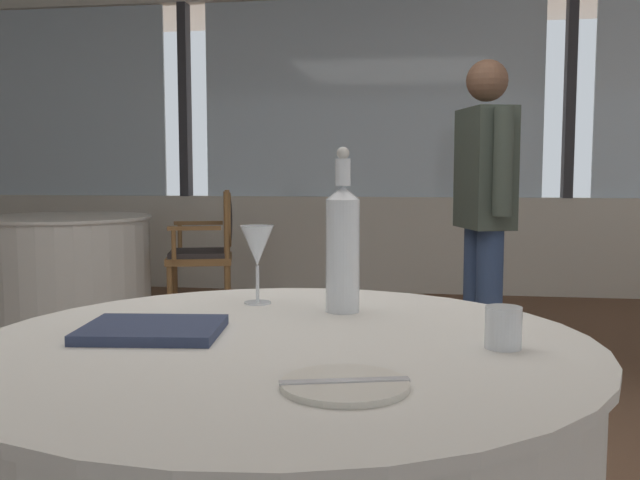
# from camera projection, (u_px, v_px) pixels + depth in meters

# --- Properties ---
(window_wall_far) EXTENTS (10.75, 0.14, 2.84)m
(window_wall_far) POSITION_uv_depth(u_px,v_px,m) (369.00, 165.00, 6.22)
(window_wall_far) COLOR silver
(window_wall_far) RESTS_ON ground_plane
(side_plate) EXTENTS (0.19, 0.19, 0.01)m
(side_plate) POSITION_uv_depth(u_px,v_px,m) (345.00, 385.00, 1.02)
(side_plate) COLOR silver
(side_plate) RESTS_ON foreground_table
(butter_knife) EXTENTS (0.19, 0.07, 0.00)m
(butter_knife) POSITION_uv_depth(u_px,v_px,m) (345.00, 381.00, 1.02)
(butter_knife) COLOR silver
(butter_knife) RESTS_ON foreground_table
(water_bottle) EXTENTS (0.08, 0.08, 0.37)m
(water_bottle) POSITION_uv_depth(u_px,v_px,m) (343.00, 245.00, 1.56)
(water_bottle) COLOR white
(water_bottle) RESTS_ON foreground_table
(wine_glass) EXTENTS (0.08, 0.08, 0.19)m
(wine_glass) POSITION_uv_depth(u_px,v_px,m) (257.00, 247.00, 1.66)
(wine_glass) COLOR white
(wine_glass) RESTS_ON foreground_table
(water_tumbler) EXTENTS (0.07, 0.07, 0.08)m
(water_tumbler) POSITION_uv_depth(u_px,v_px,m) (503.00, 327.00, 1.25)
(water_tumbler) COLOR white
(water_tumbler) RESTS_ON foreground_table
(menu_book) EXTENTS (0.28, 0.23, 0.02)m
(menu_book) POSITION_uv_depth(u_px,v_px,m) (153.00, 330.00, 1.35)
(menu_book) COLOR #2D3856
(menu_book) RESTS_ON foreground_table
(background_table_1) EXTENTS (1.22, 1.22, 0.76)m
(background_table_1) POSITION_uv_depth(u_px,v_px,m) (66.00, 269.00, 5.01)
(background_table_1) COLOR silver
(background_table_1) RESTS_ON ground_plane
(dining_chair_1_0) EXTENTS (0.56, 0.61, 0.94)m
(dining_chair_1_0) POSITION_uv_depth(u_px,v_px,m) (211.00, 243.00, 5.11)
(dining_chair_1_0) COLOR olive
(dining_chair_1_0) RESTS_ON ground_plane
(diner_person_0) EXTENTS (0.30, 0.51, 1.62)m
(diner_person_0) POSITION_uv_depth(u_px,v_px,m) (484.00, 203.00, 3.49)
(diner_person_0) COLOR #334770
(diner_person_0) RESTS_ON ground_plane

